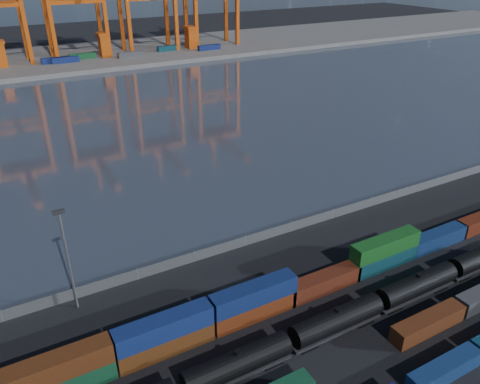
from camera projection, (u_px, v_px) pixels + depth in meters
ground at (349, 348)px, 62.61m from camera, size 700.00×700.00×0.00m
harbor_water at (122, 123)px, 144.14m from camera, size 700.00×700.00×0.00m
far_quay at (59, 59)px, 225.22m from camera, size 700.00×70.00×2.00m
container_row_mid at (340, 366)px, 57.94m from camera, size 141.27×2.48×5.29m
container_row_north at (244, 309)px, 66.26m from camera, size 142.69×2.67×5.69m
tanker_string at (290, 341)px, 60.57m from camera, size 92.20×3.16×4.52m
waterfront_fence at (245, 241)px, 83.89m from camera, size 160.12×0.12×2.20m
yard_light_mast at (67, 255)px, 65.57m from camera, size 1.60×0.40×16.60m
quay_containers at (38, 62)px, 208.13m from camera, size 172.58×10.99×2.60m
straddle_carriers at (54, 48)px, 213.25m from camera, size 140.00×7.00×11.10m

